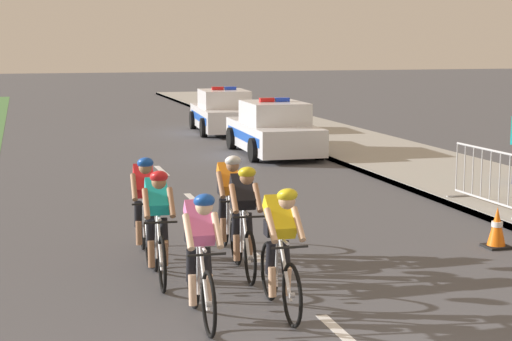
# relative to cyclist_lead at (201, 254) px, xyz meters

# --- Properties ---
(sidewalk_slab) EXTENTS (3.64, 60.00, 0.12)m
(sidewalk_slab) POSITION_rel_cyclist_lead_xyz_m (7.77, 10.60, -0.73)
(sidewalk_slab) COLOR #A3A099
(sidewalk_slab) RESTS_ON ground
(kerb_edge) EXTENTS (0.16, 60.00, 0.13)m
(kerb_edge) POSITION_rel_cyclist_lead_xyz_m (6.03, 10.60, -0.72)
(kerb_edge) COLOR #9E9E99
(kerb_edge) RESTS_ON ground
(lane_markings_centre) EXTENTS (0.14, 17.60, 0.01)m
(lane_markings_centre) POSITION_rel_cyclist_lead_xyz_m (1.38, 3.05, -0.78)
(lane_markings_centre) COLOR white
(lane_markings_centre) RESTS_ON ground
(cyclist_lead) EXTENTS (0.42, 1.72, 1.56)m
(cyclist_lead) POSITION_rel_cyclist_lead_xyz_m (0.00, 0.00, 0.00)
(cyclist_lead) COLOR black
(cyclist_lead) RESTS_ON ground
(cyclist_second) EXTENTS (0.42, 1.72, 1.56)m
(cyclist_second) POSITION_rel_cyclist_lead_xyz_m (0.95, 0.06, 0.00)
(cyclist_second) COLOR black
(cyclist_second) RESTS_ON ground
(cyclist_third) EXTENTS (0.43, 1.72, 1.56)m
(cyclist_third) POSITION_rel_cyclist_lead_xyz_m (-0.20, 1.70, 0.00)
(cyclist_third) COLOR black
(cyclist_third) RESTS_ON ground
(cyclist_fourth) EXTENTS (0.44, 1.72, 1.56)m
(cyclist_fourth) POSITION_rel_cyclist_lead_xyz_m (0.96, 1.71, 0.00)
(cyclist_fourth) COLOR black
(cyclist_fourth) RESTS_ON ground
(cyclist_fifth) EXTENTS (0.43, 1.72, 1.56)m
(cyclist_fifth) POSITION_rel_cyclist_lead_xyz_m (-0.20, 2.94, 0.00)
(cyclist_fifth) COLOR black
(cyclist_fifth) RESTS_ON ground
(cyclist_sixth) EXTENTS (0.43, 1.72, 1.56)m
(cyclist_sixth) POSITION_rel_cyclist_lead_xyz_m (1.03, 2.79, 0.00)
(cyclist_sixth) COLOR black
(cyclist_sixth) RESTS_ON ground
(police_car_nearest) EXTENTS (2.11, 4.45, 1.59)m
(police_car_nearest) POSITION_rel_cyclist_lead_xyz_m (4.90, 13.14, -0.11)
(police_car_nearest) COLOR silver
(police_car_nearest) RESTS_ON ground
(police_car_second) EXTENTS (2.24, 4.51, 1.59)m
(police_car_second) POSITION_rel_cyclist_lead_xyz_m (4.90, 19.03, -0.11)
(police_car_second) COLOR white
(police_car_second) RESTS_ON ground
(crowd_barrier_rear) EXTENTS (0.57, 2.32, 1.07)m
(crowd_barrier_rear) POSITION_rel_cyclist_lead_xyz_m (6.35, 4.36, -0.14)
(crowd_barrier_rear) COLOR #B7BABF
(crowd_barrier_rear) RESTS_ON sidewalk_slab
(traffic_cone_near) EXTENTS (0.36, 0.36, 0.64)m
(traffic_cone_near) POSITION_rel_cyclist_lead_xyz_m (5.07, 2.08, -0.48)
(traffic_cone_near) COLOR black
(traffic_cone_near) RESTS_ON ground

